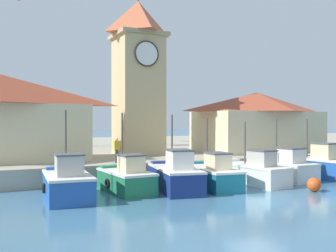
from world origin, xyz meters
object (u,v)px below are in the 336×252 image
Objects in this scene: warehouse_right at (257,121)px; dock_worker_near_tower at (117,150)px; mooring_buoy at (314,185)px; fishing_boat_mid_right at (283,168)px; fishing_boat_right_inner at (315,165)px; fishing_boat_far_left at (67,183)px; clock_tower at (138,73)px; fishing_boat_center at (252,172)px; fishing_boat_left_outer at (126,179)px; fishing_boat_mid_left at (212,175)px; fishing_boat_left_inner at (175,176)px.

warehouse_right is 6.68× the size of dock_worker_near_tower.
dock_worker_near_tower is at bearing 136.69° from mooring_buoy.
mooring_buoy is at bearing -110.57° from fishing_boat_mid_right.
fishing_boat_right_inner reaches higher than dock_worker_near_tower.
fishing_boat_far_left is at bearing -131.59° from dock_worker_near_tower.
clock_tower is (7.73, 10.36, 6.92)m from fishing_boat_far_left.
dock_worker_near_tower is at bearing -122.54° from clock_tower.
warehouse_right reaches higher than fishing_boat_center.
clock_tower is (4.48, 9.78, 6.98)m from fishing_boat_left_outer.
clock_tower is at bearing 108.80° from fishing_boat_center.
mooring_buoy is (9.34, -4.20, -0.36)m from fishing_boat_left_outer.
fishing_boat_far_left is at bearing 179.04° from fishing_boat_mid_left.
fishing_boat_mid_left reaches higher than dock_worker_near_tower.
fishing_boat_right_inner reaches higher than fishing_boat_mid_right.
warehouse_right is at bearing 16.32° from dock_worker_near_tower.
fishing_boat_mid_left is at bearing -47.68° from dock_worker_near_tower.
warehouse_right is (10.27, 8.87, 3.11)m from fishing_boat_mid_left.
fishing_boat_mid_left reaches higher than fishing_boat_mid_right.
warehouse_right is at bearing 40.81° from fishing_boat_mid_left.
fishing_boat_mid_left is 6.39m from dock_worker_near_tower.
fishing_boat_far_left is at bearing -177.61° from fishing_boat_mid_right.
fishing_boat_mid_right is 13.62m from clock_tower.
fishing_boat_mid_right is at bearing -20.96° from dock_worker_near_tower.
fishing_boat_mid_left is at bearing -8.25° from fishing_boat_left_outer.
fishing_boat_left_outer is at bearing -114.62° from clock_tower.
warehouse_right reaches higher than fishing_boat_left_outer.
dock_worker_near_tower is (-10.18, 3.90, 1.28)m from fishing_boat_mid_right.
fishing_boat_mid_right is 2.73m from fishing_boat_right_inner.
fishing_boat_far_left is 0.88× the size of fishing_boat_left_inner.
dock_worker_near_tower is at bearing 112.48° from fishing_boat_left_inner.
fishing_boat_center is at bearing -169.26° from fishing_boat_mid_right.
fishing_boat_left_inner reaches higher than dock_worker_near_tower.
fishing_boat_left_outer is 0.92× the size of fishing_boat_mid_right.
fishing_boat_mid_left is 6.73× the size of mooring_buoy.
clock_tower is (-0.47, 10.50, 6.98)m from fishing_boat_mid_left.
fishing_boat_mid_left is 0.96× the size of fishing_boat_center.
fishing_boat_right_inner is at bearing 4.34° from fishing_boat_mid_left.
fishing_boat_far_left is at bearing -169.86° from fishing_boat_left_outer.
fishing_boat_right_inner is 6.47× the size of mooring_buoy.
fishing_boat_center is 6.98× the size of mooring_buoy.
dock_worker_near_tower is (-3.74, -5.87, -5.70)m from clock_tower.
dock_worker_near_tower is (-8.60, 8.11, 1.64)m from mooring_buoy.
mooring_buoy is at bearing -43.31° from dock_worker_near_tower.
clock_tower is 16.52m from mooring_buoy.
fishing_boat_left_inner is 5.36m from fishing_boat_center.
clock_tower is 1.29× the size of warehouse_right.
fishing_boat_far_left is 0.99× the size of fishing_boat_mid_right.
fishing_boat_mid_right is (8.29, 0.68, -0.07)m from fishing_boat_left_inner.
mooring_buoy is (6.71, -3.53, -0.43)m from fishing_boat_left_inner.
fishing_boat_left_inner is at bearing -176.82° from fishing_boat_right_inner.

